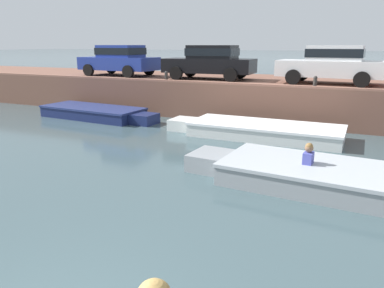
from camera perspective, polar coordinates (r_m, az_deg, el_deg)
The scene contains 11 objects.
ground_plane at distance 9.20m, azimuth 4.53°, elevation -4.98°, with size 400.00×400.00×0.00m, color #3D5156.
far_quay_wall at distance 17.82m, azimuth 14.89°, elevation 6.86°, with size 60.00×6.00×1.55m, color brown.
far_wall_coping at distance 14.91m, azimuth 13.17°, elevation 8.65°, with size 60.00×0.24×0.08m, color #925F4C.
boat_moored_west_navy at distance 16.89m, azimuth -14.30°, elevation 4.64°, with size 5.61×2.13×0.49m.
boat_moored_central_white at distance 13.23m, azimuth 10.02°, elevation 2.11°, with size 6.18×2.04×0.49m.
motorboat_passing at distance 8.89m, azimuth 20.46°, elevation -4.87°, with size 6.57×2.55×1.00m.
car_leftmost_blue at distance 20.11m, azimuth -10.99°, elevation 12.60°, with size 4.11×2.15×1.54m.
car_left_inner_black at distance 17.71m, azimuth 2.82°, elevation 12.57°, with size 4.23×2.02×1.54m.
car_centre_white at distance 16.51m, azimuth 20.55°, elevation 11.49°, with size 4.18×2.10×1.54m.
mooring_bollard_west at distance 16.71m, azimuth -3.95°, elevation 10.32°, with size 0.15×0.15×0.45m.
mooring_bollard_mid at distance 14.82m, azimuth 18.26°, elevation 9.04°, with size 0.15×0.15×0.45m.
Camera 1 is at (2.90, -1.89, 3.13)m, focal length 35.00 mm.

